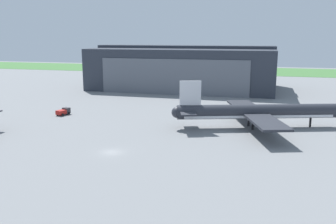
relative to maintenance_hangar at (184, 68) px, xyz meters
The scene contains 5 objects.
ground_plane 95.34m from the maintenance_hangar, 86.52° to the right, with size 440.00×440.00×0.00m, color slate.
grass_field_strip 88.90m from the maintenance_hangar, 86.26° to the left, with size 440.00×56.00×0.08m, color #41743A.
maintenance_hangar is the anchor object (origin of this frame).
airliner_far_left 74.75m from the maintenance_hangar, 62.94° to the right, with size 42.70×36.05×12.39m.
stair_truck 69.58m from the maintenance_hangar, 109.12° to the right, with size 3.26×4.60×2.01m.
Camera 1 is at (29.53, -66.22, 23.60)m, focal length 39.03 mm.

